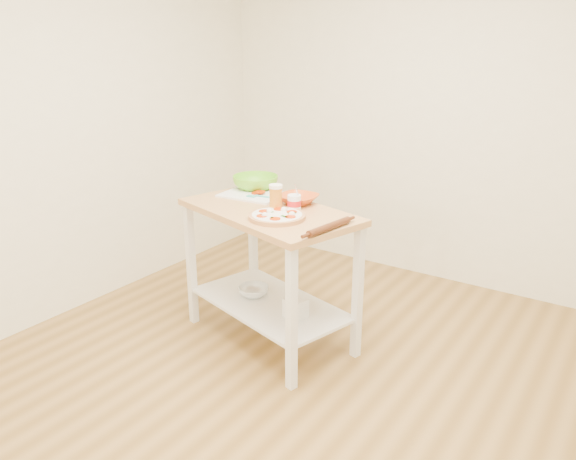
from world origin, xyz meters
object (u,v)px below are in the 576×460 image
(green_bowl, at_px, (255,183))
(prep_island, at_px, (269,247))
(shelf_bin, at_px, (296,308))
(beer_pint, at_px, (276,198))
(shelf_glass_bowl, at_px, (254,291))
(knife, at_px, (259,187))
(cutting_board, at_px, (253,194))
(orange_bowl, at_px, (298,199))
(yogurt_tub, at_px, (294,203))
(spatula, at_px, (257,196))
(pizza, at_px, (277,216))
(rolling_pin, at_px, (329,227))

(green_bowl, bearing_deg, prep_island, -42.99)
(shelf_bin, bearing_deg, prep_island, 163.30)
(beer_pint, distance_m, shelf_glass_bowl, 0.72)
(knife, bearing_deg, cutting_board, -57.59)
(prep_island, relative_size, knife, 4.67)
(orange_bowl, height_order, yogurt_tub, yogurt_tub)
(spatula, xyz_separation_m, knife, (-0.13, 0.20, 0.00))
(spatula, relative_size, shelf_glass_bowl, 0.72)
(spatula, distance_m, shelf_glass_bowl, 0.64)
(pizza, height_order, shelf_glass_bowl, pizza)
(pizza, xyz_separation_m, spatula, (-0.36, 0.28, 0.00))
(spatula, relative_size, rolling_pin, 0.43)
(knife, bearing_deg, green_bowl, -132.87)
(pizza, bearing_deg, beer_pint, 127.83)
(knife, distance_m, green_bowl, 0.04)
(rolling_pin, bearing_deg, spatula, 157.49)
(rolling_pin, distance_m, shelf_bin, 0.66)
(beer_pint, bearing_deg, shelf_glass_bowl, 171.30)
(orange_bowl, distance_m, rolling_pin, 0.56)
(cutting_board, bearing_deg, shelf_glass_bowl, -59.12)
(shelf_bin, bearing_deg, green_bowl, 146.31)
(orange_bowl, xyz_separation_m, yogurt_tub, (0.07, -0.15, 0.02))
(pizza, height_order, cutting_board, pizza)
(spatula, bearing_deg, rolling_pin, -30.00)
(green_bowl, relative_size, shelf_glass_bowl, 1.53)
(green_bowl, bearing_deg, rolling_pin, -28.85)
(knife, xyz_separation_m, shelf_glass_bowl, (0.18, -0.32, -0.63))
(orange_bowl, xyz_separation_m, shelf_glass_bowl, (-0.24, -0.18, -0.64))
(prep_island, relative_size, spatula, 8.51)
(cutting_board, xyz_separation_m, shelf_glass_bowl, (0.12, -0.17, -0.62))
(cutting_board, bearing_deg, yogurt_tub, -23.48)
(cutting_board, height_order, spatula, cutting_board)
(orange_bowl, distance_m, green_bowl, 0.45)
(green_bowl, bearing_deg, pizza, -42.17)
(pizza, xyz_separation_m, shelf_glass_bowl, (-0.31, 0.16, -0.62))
(yogurt_tub, height_order, shelf_bin, yogurt_tub)
(green_bowl, relative_size, shelf_bin, 2.63)
(pizza, distance_m, spatula, 0.45)
(shelf_glass_bowl, relative_size, shelf_bin, 1.72)
(orange_bowl, bearing_deg, pizza, -78.20)
(knife, distance_m, beer_pint, 0.53)
(spatula, xyz_separation_m, shelf_bin, (0.45, -0.22, -0.60))
(cutting_board, bearing_deg, green_bowl, 114.56)
(cutting_board, distance_m, green_bowl, 0.16)
(cutting_board, height_order, shelf_glass_bowl, cutting_board)
(pizza, bearing_deg, shelf_glass_bowl, 153.13)
(prep_island, bearing_deg, beer_pint, -9.56)
(shelf_bin, bearing_deg, cutting_board, 153.01)
(pizza, relative_size, spatula, 2.26)
(rolling_pin, xyz_separation_m, shelf_bin, (-0.27, 0.08, -0.60))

